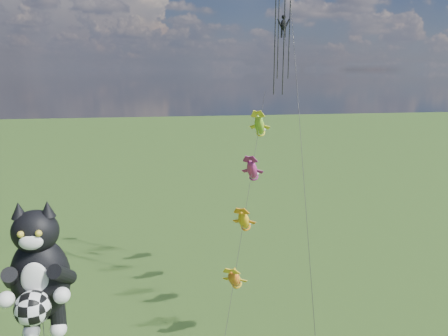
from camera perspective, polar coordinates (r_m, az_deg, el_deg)
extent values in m
ellipsoid|color=black|center=(20.98, -22.81, -13.06)|extent=(2.87, 2.51, 3.64)
ellipsoid|color=black|center=(20.07, -23.42, -7.61)|extent=(2.25, 2.11, 1.84)
cone|color=black|center=(19.93, -25.25, -5.00)|extent=(0.75, 0.75, 0.68)
cone|color=black|center=(19.64, -22.05, -4.95)|extent=(0.75, 0.75, 0.68)
ellipsoid|color=white|center=(19.46, -23.90, -8.82)|extent=(1.03, 0.66, 0.66)
ellipsoid|color=white|center=(20.10, -23.47, -13.21)|extent=(1.20, 0.65, 1.50)
sphere|color=gold|center=(19.36, -25.04, -7.86)|extent=(0.27, 0.27, 0.27)
sphere|color=gold|center=(19.18, -23.07, -7.87)|extent=(0.27, 0.27, 0.27)
sphere|color=white|center=(20.38, -26.59, -15.12)|extent=(0.68, 0.68, 0.68)
sphere|color=white|center=(19.83, -20.42, -15.33)|extent=(0.68, 0.68, 0.68)
sphere|color=white|center=(22.12, -23.86, -18.95)|extent=(0.73, 0.73, 0.73)
sphere|color=white|center=(21.85, -20.81, -19.08)|extent=(0.73, 0.73, 0.73)
sphere|color=white|center=(19.91, -23.72, -16.42)|extent=(1.43, 1.43, 1.43)
cylinder|color=black|center=(30.89, 2.82, -5.58)|extent=(6.24, 14.57, 15.86)
ellipsoid|color=red|center=(29.08, 1.36, -14.23)|extent=(1.52, 2.24, 2.11)
ellipsoid|color=yellow|center=(30.57, 2.61, -6.83)|extent=(1.52, 2.24, 2.11)
ellipsoid|color=#D83380|center=(32.53, 3.70, -0.21)|extent=(1.52, 2.24, 2.11)
ellipsoid|color=green|center=(34.89, 4.65, 5.58)|extent=(1.52, 2.24, 2.11)
cylinder|color=black|center=(26.46, 10.04, 3.17)|extent=(2.50, 16.92, 26.64)
cylinder|color=black|center=(31.37, 6.69, 16.72)|extent=(0.08, 0.08, 8.23)
cylinder|color=black|center=(31.54, 7.81, 16.67)|extent=(0.08, 0.08, 8.23)
cylinder|color=black|center=(34.59, 7.16, 18.58)|extent=(0.08, 0.08, 8.94)
cylinder|color=black|center=(34.83, 8.53, 18.50)|extent=(0.08, 0.08, 8.94)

